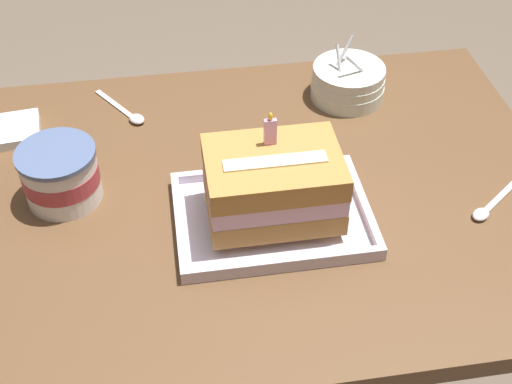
{
  "coord_description": "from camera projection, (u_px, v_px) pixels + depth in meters",
  "views": [
    {
      "loc": [
        -0.1,
        -0.82,
        1.49
      ],
      "look_at": [
        0.02,
        -0.04,
        0.75
      ],
      "focal_mm": 47.66,
      "sensor_mm": 36.0,
      "label": 1
    }
  ],
  "objects": [
    {
      "name": "bowl_stack",
      "position": [
        348.0,
        82.0,
        1.31
      ],
      "size": [
        0.14,
        0.14,
        0.12
      ],
      "color": "silver",
      "rests_on": "dining_table"
    },
    {
      "name": "napkin_pile",
      "position": [
        12.0,
        130.0,
        1.23
      ],
      "size": [
        0.11,
        0.1,
        0.02
      ],
      "color": "white",
      "rests_on": "dining_table"
    },
    {
      "name": "birthday_cake",
      "position": [
        273.0,
        184.0,
        1.03
      ],
      "size": [
        0.2,
        0.14,
        0.16
      ],
      "color": "#BE8340",
      "rests_on": "foil_tray"
    },
    {
      "name": "foil_tray",
      "position": [
        272.0,
        217.0,
        1.07
      ],
      "size": [
        0.31,
        0.22,
        0.02
      ],
      "color": "silver",
      "rests_on": "dining_table"
    },
    {
      "name": "serving_spoon_near_tray",
      "position": [
        487.0,
        209.0,
        1.09
      ],
      "size": [
        0.13,
        0.1,
        0.01
      ],
      "color": "silver",
      "rests_on": "dining_table"
    },
    {
      "name": "ice_cream_tub",
      "position": [
        60.0,
        175.0,
        1.09
      ],
      "size": [
        0.13,
        0.13,
        0.1
      ],
      "color": "white",
      "rests_on": "dining_table"
    },
    {
      "name": "serving_spoon_by_bowls",
      "position": [
        131.0,
        115.0,
        1.27
      ],
      "size": [
        0.1,
        0.13,
        0.01
      ],
      "color": "silver",
      "rests_on": "dining_table"
    },
    {
      "name": "dining_table",
      "position": [
        241.0,
        237.0,
        1.2
      ],
      "size": [
        1.08,
        0.75,
        0.72
      ],
      "color": "brown",
      "rests_on": "ground_plane"
    }
  ]
}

